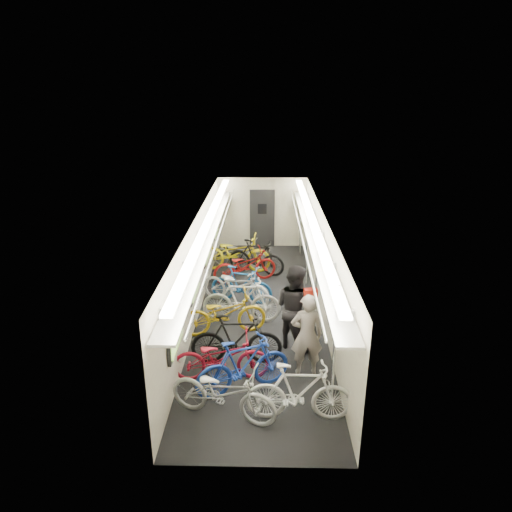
{
  "coord_description": "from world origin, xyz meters",
  "views": [
    {
      "loc": [
        0.13,
        -10.19,
        5.21
      ],
      "look_at": [
        -0.12,
        0.81,
        1.15
      ],
      "focal_mm": 32.0,
      "sensor_mm": 36.0,
      "label": 1
    }
  ],
  "objects_px": {
    "bicycle_0": "(223,392)",
    "bicycle_1": "(243,366)",
    "passenger_near": "(307,335)",
    "passenger_mid": "(294,307)",
    "backpack": "(310,298)"
  },
  "relations": [
    {
      "from": "bicycle_0",
      "to": "passenger_near",
      "type": "bearing_deg",
      "value": -30.88
    },
    {
      "from": "passenger_near",
      "to": "passenger_mid",
      "type": "xyz_separation_m",
      "value": [
        -0.18,
        0.98,
        0.09
      ]
    },
    {
      "from": "passenger_near",
      "to": "backpack",
      "type": "distance_m",
      "value": 0.85
    },
    {
      "from": "passenger_mid",
      "to": "passenger_near",
      "type": "bearing_deg",
      "value": 144.1
    },
    {
      "from": "passenger_near",
      "to": "passenger_mid",
      "type": "height_order",
      "value": "passenger_mid"
    },
    {
      "from": "bicycle_1",
      "to": "passenger_near",
      "type": "relative_size",
      "value": 1.08
    },
    {
      "from": "bicycle_0",
      "to": "passenger_near",
      "type": "distance_m",
      "value": 1.99
    },
    {
      "from": "bicycle_0",
      "to": "passenger_mid",
      "type": "relative_size",
      "value": 1.0
    },
    {
      "from": "bicycle_1",
      "to": "bicycle_0",
      "type": "bearing_deg",
      "value": 132.45
    },
    {
      "from": "bicycle_0",
      "to": "bicycle_1",
      "type": "xyz_separation_m",
      "value": [
        0.3,
        0.7,
        0.05
      ]
    },
    {
      "from": "bicycle_0",
      "to": "passenger_mid",
      "type": "bearing_deg",
      "value": -11.65
    },
    {
      "from": "backpack",
      "to": "passenger_near",
      "type": "bearing_deg",
      "value": -112.46
    },
    {
      "from": "bicycle_0",
      "to": "bicycle_1",
      "type": "height_order",
      "value": "bicycle_1"
    },
    {
      "from": "passenger_near",
      "to": "backpack",
      "type": "height_order",
      "value": "passenger_near"
    },
    {
      "from": "bicycle_1",
      "to": "passenger_near",
      "type": "xyz_separation_m",
      "value": [
        1.18,
        0.59,
        0.3
      ]
    }
  ]
}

